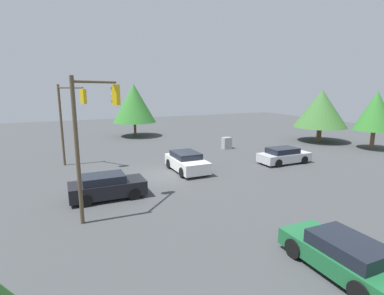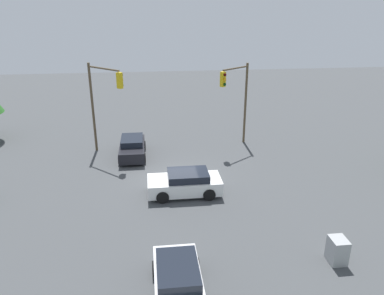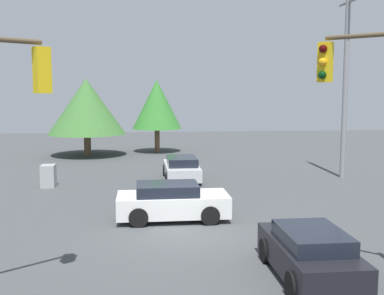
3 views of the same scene
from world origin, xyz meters
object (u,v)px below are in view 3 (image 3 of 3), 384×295
at_px(sedan_dark, 309,254).
at_px(electrical_cabinet, 48,176).
at_px(sedan_silver, 182,168).
at_px(sedan_white, 172,202).

distance_m(sedan_dark, electrical_cabinet, 15.90).
bearing_deg(electrical_cabinet, sedan_silver, 100.01).
bearing_deg(sedan_silver, sedan_dark, -81.52).
bearing_deg(sedan_dark, sedan_silver, 98.48).
bearing_deg(sedan_silver, sedan_white, -97.63).
xyz_separation_m(sedan_dark, electrical_cabinet, (-13.05, -9.07, -0.11)).
relative_size(sedan_dark, sedan_silver, 0.96).
height_order(sedan_dark, electrical_cabinet, sedan_dark).
relative_size(sedan_white, sedan_dark, 1.04).
relative_size(sedan_dark, electrical_cabinet, 3.58).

